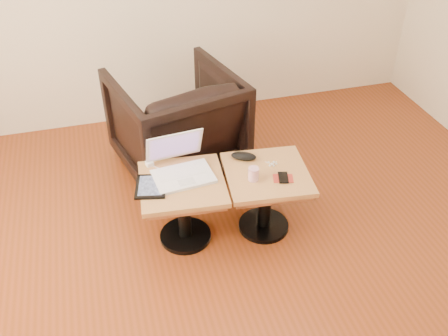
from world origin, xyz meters
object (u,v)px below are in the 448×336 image
object	(u,v)px
striped_cup	(253,174)
armchair	(176,122)
side_table_left	(183,196)
laptop	(180,166)
side_table_right	(266,187)

from	to	relation	value
striped_cup	armchair	size ratio (longest dim) A/B	0.10
side_table_left	striped_cup	distance (m)	0.46
striped_cup	armchair	distance (m)	0.96
laptop	armchair	bearing A→B (deg)	75.58
side_table_right	striped_cup	world-z (taller)	striped_cup
striped_cup	armchair	xyz separation A→B (m)	(-0.30, 0.90, -0.12)
laptop	striped_cup	world-z (taller)	laptop
laptop	striped_cup	size ratio (longest dim) A/B	4.60
side_table_right	armchair	distance (m)	0.94
side_table_left	side_table_right	world-z (taller)	same
laptop	striped_cup	bearing A→B (deg)	-29.97
side_table_left	side_table_right	bearing A→B (deg)	0.11
side_table_left	side_table_right	size ratio (longest dim) A/B	0.99
side_table_right	laptop	xyz separation A→B (m)	(-0.52, 0.14, 0.16)
side_table_right	laptop	bearing A→B (deg)	171.28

